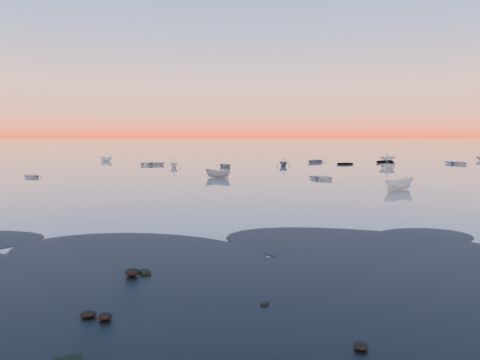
{
  "coord_description": "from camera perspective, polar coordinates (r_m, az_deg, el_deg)",
  "views": [
    {
      "loc": [
        2.85,
        -26.59,
        6.54
      ],
      "look_at": [
        3.81,
        28.0,
        0.84
      ],
      "focal_mm": 35.0,
      "sensor_mm": 36.0,
      "label": 1
    }
  ],
  "objects": [
    {
      "name": "ground",
      "position": [
        126.79,
        -2.3,
        3.0
      ],
      "size": [
        600.0,
        600.0,
        0.0
      ],
      "primitive_type": "plane",
      "color": "#6C645A",
      "rests_on": "ground"
    },
    {
      "name": "moored_fleet",
      "position": [
        79.91,
        -3.05,
        1.26
      ],
      "size": [
        124.0,
        58.0,
        1.2
      ],
      "primitive_type": null,
      "color": "silver",
      "rests_on": "ground"
    },
    {
      "name": "boat_near_center",
      "position": [
        55.37,
        18.81,
        -1.14
      ],
      "size": [
        3.09,
        4.25,
        1.35
      ],
      "primitive_type": "imported",
      "rotation": [
        0.0,
        0.0,
        1.99
      ],
      "color": "silver",
      "rests_on": "ground"
    },
    {
      "name": "mud_lobes",
      "position": [
        26.56,
        -7.21,
        -8.32
      ],
      "size": [
        140.0,
        6.0,
        0.07
      ],
      "primitive_type": null,
      "color": "black",
      "rests_on": "ground"
    }
  ]
}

